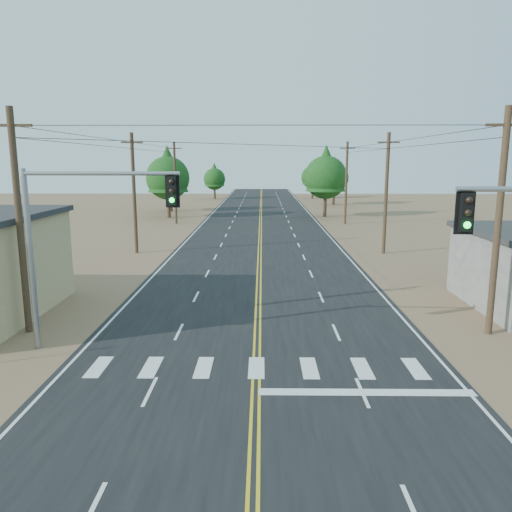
{
  "coord_description": "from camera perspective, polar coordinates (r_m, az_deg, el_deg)",
  "views": [
    {
      "loc": [
        0.2,
        -9.72,
        7.72
      ],
      "look_at": [
        -0.07,
        12.33,
        3.5
      ],
      "focal_mm": 35.0,
      "sensor_mm": 36.0,
      "label": 1
    }
  ],
  "objects": [
    {
      "name": "road",
      "position": [
        40.46,
        0.41,
        -0.15
      ],
      "size": [
        15.0,
        200.0,
        0.02
      ],
      "primitive_type": "cube",
      "color": "black",
      "rests_on": "ground"
    },
    {
      "name": "utility_pole_left_near",
      "position": [
        24.35,
        -25.42,
        3.65
      ],
      "size": [
        1.8,
        0.3,
        10.0
      ],
      "color": "#4C3826",
      "rests_on": "ground"
    },
    {
      "name": "utility_pole_left_mid",
      "position": [
        43.15,
        -13.76,
        7.07
      ],
      "size": [
        1.8,
        0.3,
        10.0
      ],
      "color": "#4C3826",
      "rests_on": "ground"
    },
    {
      "name": "utility_pole_left_far",
      "position": [
        62.7,
        -9.22,
        8.32
      ],
      "size": [
        1.8,
        0.3,
        10.0
      ],
      "color": "#4C3826",
      "rests_on": "ground"
    },
    {
      "name": "utility_pole_right_near",
      "position": [
        24.18,
        25.96,
        3.56
      ],
      "size": [
        1.8,
        0.3,
        10.0
      ],
      "color": "#4C3826",
      "rests_on": "ground"
    },
    {
      "name": "utility_pole_right_mid",
      "position": [
        43.05,
        14.65,
        7.02
      ],
      "size": [
        1.8,
        0.3,
        10.0
      ],
      "color": "#4C3826",
      "rests_on": "ground"
    },
    {
      "name": "utility_pole_right_far",
      "position": [
        62.63,
        10.28,
        8.28
      ],
      "size": [
        1.8,
        0.3,
        10.0
      ],
      "color": "#4C3826",
      "rests_on": "ground"
    },
    {
      "name": "signal_mast_left",
      "position": [
        21.24,
        -20.24,
        2.92
      ],
      "size": [
        6.31,
        0.58,
        7.44
      ],
      "rotation": [
        0.0,
        0.0,
        -0.03
      ],
      "color": "gray",
      "rests_on": "ground"
    },
    {
      "name": "tree_left_near",
      "position": [
        69.75,
        -10.05,
        9.26
      ],
      "size": [
        5.89,
        5.89,
        9.82
      ],
      "color": "#3F2D1E",
      "rests_on": "ground"
    },
    {
      "name": "tree_left_mid",
      "position": [
        78.84,
        -9.8,
        9.17
      ],
      "size": [
        5.54,
        5.54,
        9.23
      ],
      "color": "#3F2D1E",
      "rests_on": "ground"
    },
    {
      "name": "tree_left_far",
      "position": [
        103.19,
        -4.77,
        9.01
      ],
      "size": [
        4.42,
        4.42,
        7.36
      ],
      "color": "#3F2D1E",
      "rests_on": "ground"
    },
    {
      "name": "tree_right_near",
      "position": [
        70.46,
        7.98,
        9.38
      ],
      "size": [
        5.94,
        5.94,
        9.91
      ],
      "color": "#3F2D1E",
      "rests_on": "ground"
    },
    {
      "name": "tree_right_mid",
      "position": [
        90.49,
        8.92,
        9.12
      ],
      "size": [
        5.12,
        5.12,
        8.54
      ],
      "color": "#3F2D1E",
      "rests_on": "ground"
    },
    {
      "name": "tree_right_far",
      "position": [
        105.4,
        6.51,
        9.2
      ],
      "size": [
        4.75,
        4.75,
        7.92
      ],
      "color": "#3F2D1E",
      "rests_on": "ground"
    }
  ]
}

